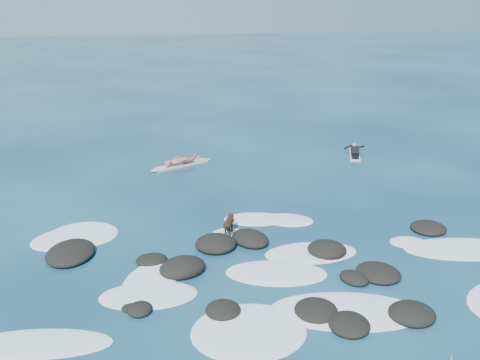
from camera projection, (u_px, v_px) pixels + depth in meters
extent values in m
plane|color=#0A2642|center=(263.00, 251.00, 16.44)|extent=(160.00, 160.00, 0.00)
ellipsoid|color=black|center=(412.00, 314.00, 13.11)|extent=(1.26, 1.19, 0.39)
ellipsoid|color=black|center=(250.00, 239.00, 17.01)|extent=(1.55, 1.69, 0.42)
ellipsoid|color=black|center=(327.00, 250.00, 16.27)|extent=(1.50, 1.46, 0.46)
ellipsoid|color=black|center=(428.00, 228.00, 17.83)|extent=(1.53, 1.51, 0.30)
ellipsoid|color=black|center=(316.00, 310.00, 13.29)|extent=(1.33, 1.34, 0.33)
ellipsoid|color=black|center=(349.00, 325.00, 12.73)|extent=(1.25, 1.31, 0.32)
ellipsoid|color=black|center=(216.00, 244.00, 16.65)|extent=(1.74, 1.75, 0.45)
ellipsoid|color=black|center=(378.00, 273.00, 15.02)|extent=(1.67, 1.71, 0.32)
ellipsoid|color=black|center=(223.00, 310.00, 13.29)|extent=(1.15, 1.16, 0.33)
ellipsoid|color=black|center=(70.00, 253.00, 16.12)|extent=(1.72, 2.04, 0.39)
ellipsoid|color=black|center=(151.00, 260.00, 15.78)|extent=(1.00, 0.86, 0.25)
ellipsoid|color=black|center=(131.00, 308.00, 13.47)|extent=(0.52, 0.42, 0.13)
ellipsoid|color=black|center=(182.00, 268.00, 15.19)|extent=(1.63, 1.46, 0.54)
ellipsoid|color=black|center=(140.00, 309.00, 13.35)|extent=(0.75, 0.81, 0.26)
ellipsoid|color=black|center=(354.00, 278.00, 14.75)|extent=(1.03, 1.11, 0.30)
ellipsoid|color=white|center=(311.00, 253.00, 16.29)|extent=(2.91, 1.52, 0.12)
ellipsoid|color=white|center=(464.00, 249.00, 16.53)|extent=(3.96, 2.14, 0.12)
ellipsoid|color=white|center=(151.00, 280.00, 14.79)|extent=(2.19, 2.67, 0.12)
ellipsoid|color=white|center=(287.00, 220.00, 18.60)|extent=(2.10, 1.70, 0.12)
ellipsoid|color=white|center=(83.00, 234.00, 17.51)|extent=(2.61, 2.40, 0.12)
ellipsoid|color=white|center=(408.00, 242.00, 16.97)|extent=(1.30, 1.00, 0.12)
ellipsoid|color=white|center=(276.00, 273.00, 15.15)|extent=(3.16, 2.08, 0.12)
ellipsoid|color=white|center=(249.00, 331.00, 12.59)|extent=(2.85, 2.42, 0.12)
ellipsoid|color=white|center=(255.00, 219.00, 18.65)|extent=(2.39, 1.55, 0.12)
ellipsoid|color=white|center=(347.00, 311.00, 13.37)|extent=(4.19, 2.56, 0.12)
ellipsoid|color=white|center=(38.00, 344.00, 12.14)|extent=(3.58, 1.60, 0.12)
ellipsoid|color=white|center=(149.00, 295.00, 14.05)|extent=(2.68, 1.58, 0.12)
ellipsoid|color=white|center=(72.00, 237.00, 17.30)|extent=(3.05, 2.55, 0.12)
ellipsoid|color=white|center=(228.00, 234.00, 17.56)|extent=(1.10, 0.90, 0.12)
cube|color=beige|center=(181.00, 165.00, 24.22)|extent=(2.55, 1.59, 0.09)
ellipsoid|color=beige|center=(205.00, 160.00, 24.92)|extent=(0.59, 0.49, 0.09)
ellipsoid|color=beige|center=(156.00, 170.00, 23.52)|extent=(0.59, 0.49, 0.09)
imported|color=#AA6D59|center=(181.00, 146.00, 23.92)|extent=(0.62, 0.72, 1.67)
cube|color=white|center=(355.00, 154.00, 25.76)|extent=(1.10, 2.07, 0.07)
ellipsoid|color=white|center=(354.00, 148.00, 26.70)|extent=(0.38, 0.50, 0.08)
cube|color=black|center=(355.00, 152.00, 25.71)|extent=(0.76, 1.30, 0.20)
sphere|color=tan|center=(354.00, 145.00, 26.34)|extent=(0.27, 0.27, 0.21)
cylinder|color=black|center=(349.00, 147.00, 26.55)|extent=(0.51, 0.12, 0.23)
cylinder|color=black|center=(359.00, 147.00, 26.47)|extent=(0.43, 0.40, 0.23)
cube|color=black|center=(355.00, 157.00, 25.08)|extent=(0.46, 0.58, 0.13)
cylinder|color=black|center=(229.00, 223.00, 17.31)|extent=(0.42, 0.58, 0.25)
sphere|color=black|center=(230.00, 220.00, 17.53)|extent=(0.34, 0.34, 0.27)
sphere|color=black|center=(227.00, 226.00, 17.10)|extent=(0.31, 0.31, 0.24)
sphere|color=black|center=(231.00, 216.00, 17.64)|extent=(0.24, 0.24, 0.19)
cone|color=black|center=(232.00, 215.00, 17.75)|extent=(0.13, 0.15, 0.10)
cone|color=black|center=(230.00, 214.00, 17.62)|extent=(0.10, 0.09, 0.09)
cone|color=black|center=(232.00, 214.00, 17.60)|extent=(0.10, 0.09, 0.09)
cylinder|color=black|center=(228.00, 228.00, 17.59)|extent=(0.08, 0.08, 0.34)
cylinder|color=black|center=(232.00, 228.00, 17.56)|extent=(0.08, 0.08, 0.34)
cylinder|color=black|center=(226.00, 233.00, 17.25)|extent=(0.08, 0.08, 0.34)
cylinder|color=black|center=(230.00, 233.00, 17.23)|extent=(0.08, 0.08, 0.34)
cylinder|color=black|center=(226.00, 226.00, 16.97)|extent=(0.13, 0.25, 0.15)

